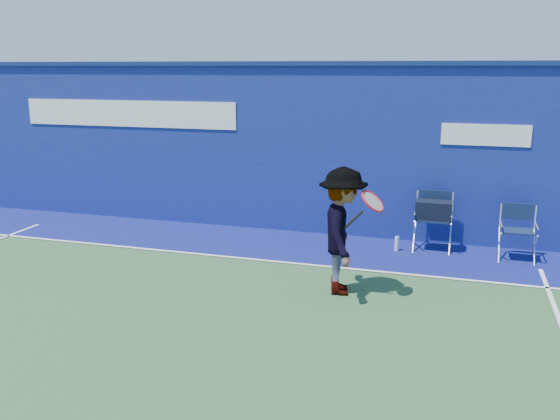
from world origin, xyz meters
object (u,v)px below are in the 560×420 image
(water_bottle, at_px, (397,244))
(tennis_player, at_px, (342,231))
(directors_chair_left, at_px, (433,226))
(directors_chair_right, at_px, (517,243))

(water_bottle, height_order, tennis_player, tennis_player)
(directors_chair_left, bearing_deg, directors_chair_right, -6.62)
(directors_chair_right, distance_m, water_bottle, 1.86)
(directors_chair_right, bearing_deg, water_bottle, -177.33)
(water_bottle, relative_size, tennis_player, 0.14)
(directors_chair_right, xyz_separation_m, water_bottle, (-1.86, -0.09, -0.15))
(water_bottle, bearing_deg, directors_chair_right, 2.67)
(directors_chair_right, relative_size, tennis_player, 0.51)
(directors_chair_right, relative_size, water_bottle, 3.52)
(water_bottle, bearing_deg, tennis_player, -104.29)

